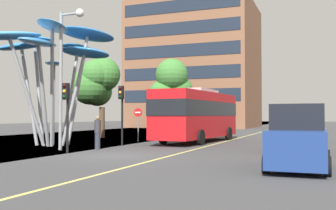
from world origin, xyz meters
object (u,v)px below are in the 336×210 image
traffic_light_kerb_near (66,102)px  car_parked_far (303,126)px  no_entry_sign (138,119)px  traffic_light_kerb_far (121,102)px  street_lamp (66,61)px  red_bus (198,113)px  pedestrian (98,132)px  car_parked_mid (295,130)px  car_parked_near (298,139)px  leaf_sculpture (52,49)px

traffic_light_kerb_near → car_parked_far: (10.25, 11.94, -1.35)m
no_entry_sign → traffic_light_kerb_far: bearing=-81.3°
street_lamp → no_entry_sign: street_lamp is taller
red_bus → pedestrian: red_bus is taller
car_parked_mid → traffic_light_kerb_near: bearing=-155.5°
traffic_light_kerb_near → car_parked_far: bearing=49.4°
red_bus → car_parked_far: (6.78, 1.78, -0.87)m
red_bus → traffic_light_kerb_near: (-3.46, -10.16, 0.47)m
traffic_light_kerb_near → traffic_light_kerb_far: bearing=88.6°
pedestrian → no_entry_sign: 6.36m
traffic_light_kerb_far → car_parked_near: (10.59, -7.47, -1.61)m
traffic_light_kerb_near → car_parked_mid: size_ratio=0.80×
pedestrian → car_parked_near: bearing=-23.7°
pedestrian → no_entry_sign: (-0.61, 6.30, 0.65)m
traffic_light_kerb_near → pedestrian: (0.22, 2.50, -1.54)m
traffic_light_kerb_far → car_parked_near: bearing=-35.2°
pedestrian → no_entry_sign: bearing=95.6°
leaf_sculpture → car_parked_mid: (13.86, 1.00, -4.72)m
street_lamp → no_entry_sign: (0.66, 7.39, -3.14)m
red_bus → car_parked_near: bearing=-59.4°
street_lamp → pedestrian: (1.27, 1.09, -3.79)m
red_bus → car_parked_near: red_bus is taller
red_bus → traffic_light_kerb_far: red_bus is taller
traffic_light_kerb_near → car_parked_near: 11.02m
red_bus → street_lamp: (-4.51, -8.75, 2.72)m
traffic_light_kerb_near → car_parked_mid: bearing=24.5°
red_bus → car_parked_mid: size_ratio=2.42×
traffic_light_kerb_near → street_lamp: street_lamp is taller
no_entry_sign → red_bus: bearing=19.5°
leaf_sculpture → traffic_light_kerb_far: (3.79, 1.71, -3.21)m
red_bus → car_parked_mid: 8.75m
red_bus → no_entry_sign: 4.11m
car_parked_mid → car_parked_far: (0.05, 7.29, 0.00)m
traffic_light_kerb_far → no_entry_sign: (-0.52, 3.43, -1.05)m
car_parked_far → pedestrian: (-10.03, -9.45, -0.19)m
red_bus → no_entry_sign: (-3.86, -1.37, -0.42)m
car_parked_mid → no_entry_sign: size_ratio=1.81×
leaf_sculpture → pedestrian: bearing=-16.5°
traffic_light_kerb_near → no_entry_sign: bearing=92.6°
traffic_light_kerb_near → car_parked_mid: 11.29m
car_parked_far → red_bus: bearing=-165.3°
red_bus → pedestrian: bearing=-112.9°
car_parked_mid → no_entry_sign: bearing=158.6°
car_parked_near → leaf_sculpture: bearing=158.2°
street_lamp → pedestrian: street_lamp is taller
leaf_sculpture → car_parked_mid: size_ratio=1.94×
red_bus → car_parked_mid: red_bus is taller
street_lamp → no_entry_sign: bearing=84.9°
car_parked_near → no_entry_sign: (-11.11, 10.90, 0.55)m
red_bus → car_parked_mid: (6.74, -5.51, -0.88)m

